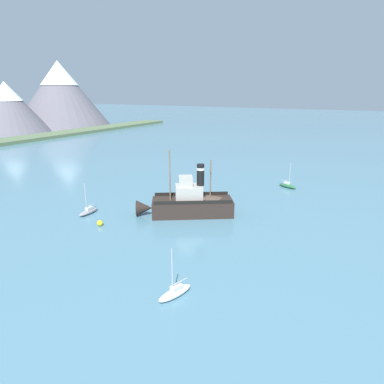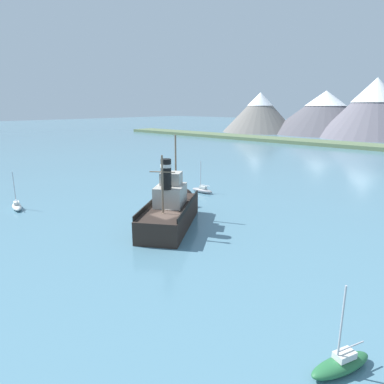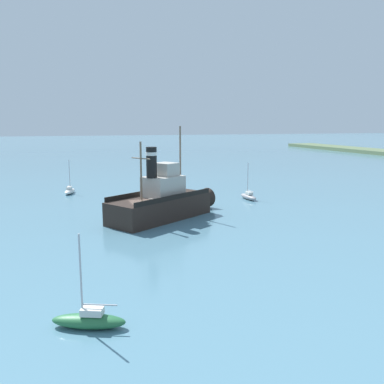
% 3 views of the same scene
% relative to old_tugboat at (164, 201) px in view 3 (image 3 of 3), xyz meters
% --- Properties ---
extents(ground_plane, '(600.00, 600.00, 0.00)m').
position_rel_old_tugboat_xyz_m(ground_plane, '(2.28, -2.79, -1.83)').
color(ground_plane, teal).
extents(old_tugboat, '(10.59, 13.95, 9.90)m').
position_rel_old_tugboat_xyz_m(old_tugboat, '(0.00, 0.00, 0.00)').
color(old_tugboat, '#2D231E').
rests_on(old_tugboat, ground).
extents(sailboat_green, '(2.44, 3.94, 4.90)m').
position_rel_old_tugboat_xyz_m(sailboat_green, '(22.28, -9.44, -1.40)').
color(sailboat_green, '#286B3D').
rests_on(sailboat_green, ground).
extents(sailboat_white, '(3.96, 2.11, 4.90)m').
position_rel_old_tugboat_xyz_m(sailboat_white, '(-19.18, -9.48, -1.40)').
color(sailboat_white, white).
rests_on(sailboat_white, ground).
extents(sailboat_grey, '(3.85, 1.27, 4.90)m').
position_rel_old_tugboat_xyz_m(sailboat_grey, '(-7.10, 13.50, -1.40)').
color(sailboat_grey, gray).
rests_on(sailboat_grey, ground).
extents(mooring_buoy, '(0.83, 0.83, 0.83)m').
position_rel_old_tugboat_xyz_m(mooring_buoy, '(-9.85, 8.57, -1.41)').
color(mooring_buoy, yellow).
rests_on(mooring_buoy, ground).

